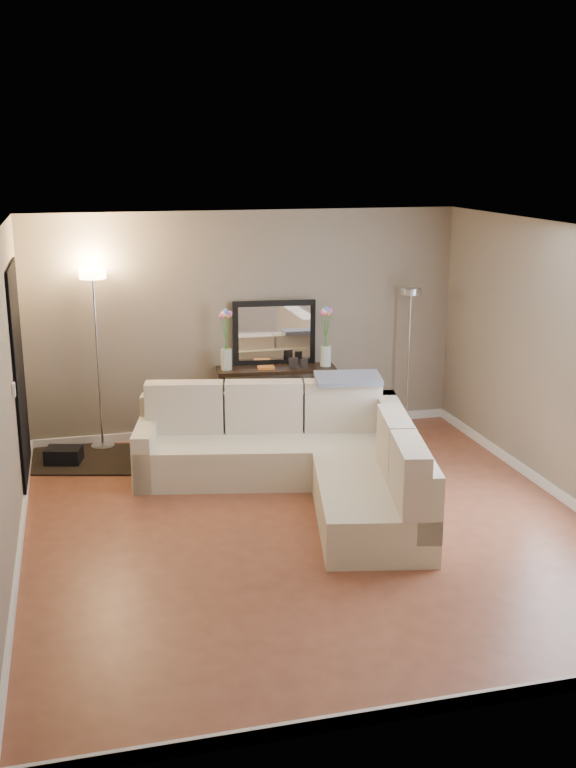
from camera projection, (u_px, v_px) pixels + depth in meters
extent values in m
cube|color=brown|center=(310.00, 526.00, 7.64)|extent=(5.00, 5.50, 0.01)
cube|color=white|center=(312.00, 231.00, 6.95)|extent=(5.00, 5.50, 0.01)
cube|color=gray|center=(247.00, 324.00, 9.88)|extent=(5.00, 0.02, 2.60)
cube|color=gray|center=(446.00, 513.00, 4.71)|extent=(5.00, 0.02, 2.60)
cube|color=gray|center=(3.00, 406.00, 6.70)|extent=(0.02, 5.50, 2.60)
cube|color=gray|center=(573.00, 368.00, 7.89)|extent=(0.02, 5.50, 2.60)
cube|color=white|center=(248.00, 428.00, 10.18)|extent=(5.00, 0.03, 0.10)
cube|color=white|center=(434.00, 706.00, 5.06)|extent=(5.00, 0.03, 0.10)
cube|color=white|center=(19.00, 551.00, 7.04)|extent=(0.03, 5.50, 0.10)
cube|color=white|center=(559.00, 494.00, 8.21)|extent=(0.03, 5.50, 0.10)
cube|color=black|center=(20.00, 377.00, 8.35)|extent=(0.02, 1.20, 2.20)
cube|color=white|center=(14.00, 390.00, 7.53)|extent=(0.02, 0.08, 0.12)
cube|color=beige|center=(270.00, 457.00, 8.75)|extent=(2.80, 1.45, 0.41)
cube|color=beige|center=(269.00, 420.00, 9.02)|extent=(2.65, 0.75, 0.57)
cube|color=beige|center=(147.00, 451.00, 8.68)|extent=(0.37, 0.94, 0.57)
cube|color=beige|center=(371.00, 506.00, 7.55)|extent=(1.24, 1.79, 0.41)
cube|color=beige|center=(403.00, 457.00, 7.93)|extent=(0.73, 2.55, 0.57)
cube|color=beige|center=(185.00, 407.00, 8.83)|extent=(0.83, 0.39, 0.53)
cube|color=beige|center=(264.00, 406.00, 8.86)|extent=(0.83, 0.39, 0.53)
cube|color=beige|center=(343.00, 405.00, 8.89)|extent=(0.83, 0.39, 0.53)
cube|color=beige|center=(395.00, 443.00, 7.73)|extent=(0.37, 0.77, 0.53)
cube|color=beige|center=(410.00, 474.00, 6.99)|extent=(0.37, 0.77, 0.53)
cube|color=gray|center=(348.00, 378.00, 8.84)|extent=(0.73, 0.49, 0.09)
cube|color=black|center=(276.00, 369.00, 9.80)|extent=(1.38, 0.50, 0.04)
cube|color=black|center=(224.00, 410.00, 9.68)|extent=(0.05, 0.05, 0.79)
cube|color=black|center=(222.00, 403.00, 9.96)|extent=(0.05, 0.05, 0.79)
cube|color=black|center=(332.00, 405.00, 9.86)|extent=(0.05, 0.05, 0.79)
cube|color=black|center=(327.00, 399.00, 10.14)|extent=(0.05, 0.05, 0.79)
cube|color=black|center=(277.00, 421.00, 9.97)|extent=(1.30, 0.46, 0.03)
cube|color=#BF3333|center=(229.00, 414.00, 9.86)|extent=(0.05, 0.17, 0.20)
cube|color=#3359A5|center=(232.00, 413.00, 9.86)|extent=(0.05, 0.17, 0.22)
cube|color=gold|center=(237.00, 412.00, 9.87)|extent=(0.06, 0.17, 0.24)
cube|color=#3F7F4C|center=(241.00, 414.00, 9.88)|extent=(0.07, 0.17, 0.20)
cube|color=#994C99|center=(246.00, 412.00, 9.88)|extent=(0.05, 0.17, 0.22)
cube|color=orange|center=(249.00, 411.00, 9.89)|extent=(0.05, 0.17, 0.24)
cube|color=#262626|center=(253.00, 413.00, 9.90)|extent=(0.06, 0.17, 0.20)
cube|color=#4C99B2|center=(258.00, 412.00, 9.90)|extent=(0.07, 0.17, 0.22)
cube|color=#B2A58C|center=(262.00, 411.00, 9.91)|extent=(0.05, 0.17, 0.24)
cube|color=brown|center=(266.00, 412.00, 9.92)|extent=(0.05, 0.17, 0.20)
cube|color=navy|center=(270.00, 411.00, 9.92)|extent=(0.06, 0.17, 0.22)
cube|color=gold|center=(275.00, 410.00, 9.93)|extent=(0.07, 0.17, 0.24)
cube|color=black|center=(274.00, 333.00, 9.87)|extent=(0.96, 0.14, 0.75)
cube|color=white|center=(275.00, 333.00, 9.85)|extent=(0.83, 0.09, 0.63)
cube|color=orange|center=(266.00, 368.00, 9.75)|extent=(0.20, 0.14, 0.04)
cube|color=black|center=(293.00, 364.00, 9.76)|extent=(0.11, 0.03, 0.14)
cube|color=black|center=(304.00, 364.00, 9.78)|extent=(0.09, 0.03, 0.11)
cylinder|color=silver|center=(226.00, 360.00, 9.69)|extent=(0.14, 0.14, 0.25)
cylinder|color=#38722D|center=(224.00, 335.00, 9.61)|extent=(0.10, 0.02, 0.43)
sphere|color=#E5598C|center=(222.00, 316.00, 9.55)|extent=(0.08, 0.08, 0.07)
cylinder|color=#38722D|center=(225.00, 334.00, 9.61)|extent=(0.06, 0.01, 0.46)
sphere|color=white|center=(224.00, 314.00, 9.55)|extent=(0.08, 0.08, 0.07)
cylinder|color=#38722D|center=(226.00, 333.00, 9.61)|extent=(0.01, 0.01, 0.48)
sphere|color=#598CE5|center=(225.00, 312.00, 9.54)|extent=(0.08, 0.08, 0.07)
cylinder|color=#38722D|center=(227.00, 335.00, 9.61)|extent=(0.06, 0.01, 0.44)
sphere|color=#E58C4C|center=(227.00, 316.00, 9.56)|extent=(0.08, 0.08, 0.07)
cylinder|color=#38722D|center=(227.00, 334.00, 9.61)|extent=(0.11, 0.02, 0.45)
sphere|color=#D866B2|center=(229.00, 314.00, 9.56)|extent=(0.08, 0.08, 0.07)
cylinder|color=silver|center=(326.00, 357.00, 9.85)|extent=(0.14, 0.14, 0.25)
cylinder|color=#38722D|center=(324.00, 332.00, 9.77)|extent=(0.10, 0.02, 0.43)
sphere|color=#E5598C|center=(323.00, 313.00, 9.71)|extent=(0.08, 0.08, 0.07)
cylinder|color=#38722D|center=(325.00, 331.00, 9.77)|extent=(0.06, 0.01, 0.46)
sphere|color=white|center=(324.00, 311.00, 9.71)|extent=(0.08, 0.08, 0.07)
cylinder|color=#38722D|center=(326.00, 330.00, 9.77)|extent=(0.01, 0.01, 0.48)
sphere|color=#598CE5|center=(326.00, 309.00, 9.71)|extent=(0.08, 0.08, 0.07)
cylinder|color=#38722D|center=(327.00, 332.00, 9.78)|extent=(0.06, 0.01, 0.44)
sphere|color=#E58C4C|center=(328.00, 313.00, 9.72)|extent=(0.08, 0.08, 0.07)
cylinder|color=#38722D|center=(328.00, 331.00, 9.78)|extent=(0.11, 0.02, 0.45)
sphere|color=#D866B2|center=(330.00, 311.00, 9.72)|extent=(0.08, 0.08, 0.07)
cylinder|color=silver|center=(103.00, 446.00, 9.63)|extent=(0.32, 0.32, 0.03)
cylinder|color=silver|center=(98.00, 364.00, 9.38)|extent=(0.03, 0.03, 1.91)
cylinder|color=#FFBF72|center=(93.00, 274.00, 9.12)|extent=(0.34, 0.34, 0.09)
cylinder|color=silver|center=(406.00, 426.00, 10.37)|extent=(0.23, 0.23, 0.03)
cylinder|color=silver|center=(408.00, 361.00, 10.16)|extent=(0.03, 0.03, 1.61)
cylinder|color=silver|center=(411.00, 291.00, 9.94)|extent=(0.25, 0.25, 0.07)
cube|color=black|center=(86.00, 459.00, 9.27)|extent=(1.51, 1.27, 0.02)
cube|color=black|center=(64.00, 458.00, 9.14)|extent=(0.42, 0.34, 0.24)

